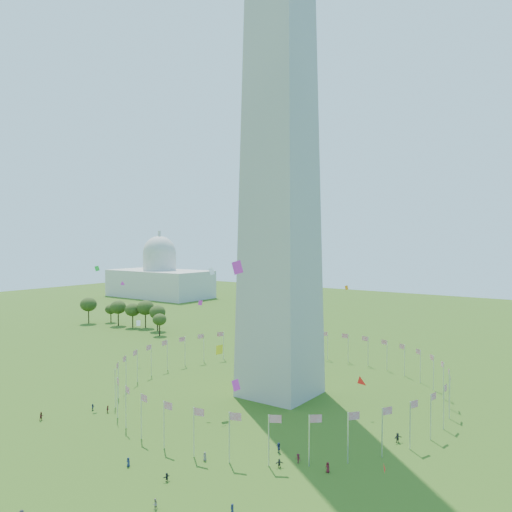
# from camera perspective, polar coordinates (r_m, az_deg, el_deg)

# --- Properties ---
(ground) EXTENTS (600.00, 600.00, 0.00)m
(ground) POSITION_cam_1_polar(r_m,az_deg,el_deg) (95.33, -15.13, -22.40)
(ground) COLOR #2D4E12
(ground) RESTS_ON ground
(washington_monument) EXTENTS (16.80, 16.80, 169.00)m
(washington_monument) POSITION_cam_1_polar(r_m,az_deg,el_deg) (132.56, 2.81, 21.95)
(washington_monument) COLOR #B0AA9C
(washington_monument) RESTS_ON ground
(flag_ring) EXTENTS (80.24, 80.24, 9.00)m
(flag_ring) POSITION_cam_1_polar(r_m,az_deg,el_deg) (129.36, 2.75, -13.59)
(flag_ring) COLOR silver
(flag_ring) RESTS_ON ground
(capitol_building) EXTENTS (70.00, 35.00, 46.00)m
(capitol_building) POSITION_cam_1_polar(r_m,az_deg,el_deg) (341.47, -10.97, -0.77)
(capitol_building) COLOR beige
(capitol_building) RESTS_ON ground
(crowd) EXTENTS (86.52, 77.58, 1.91)m
(crowd) POSITION_cam_1_polar(r_m,az_deg,el_deg) (93.26, -10.09, -22.35)
(crowd) COLOR black
(crowd) RESTS_ON ground
(kites_aloft) EXTENTS (127.54, 62.00, 31.83)m
(kites_aloft) POSITION_cam_1_polar(r_m,az_deg,el_deg) (104.30, -3.67, -8.46)
(kites_aloft) COLOR red
(kites_aloft) RESTS_ON ground
(tree_line_west) EXTENTS (54.97, 15.40, 11.92)m
(tree_line_west) POSITION_cam_1_polar(r_m,az_deg,el_deg) (229.51, -14.45, -6.54)
(tree_line_west) COLOR #3B531B
(tree_line_west) RESTS_ON ground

